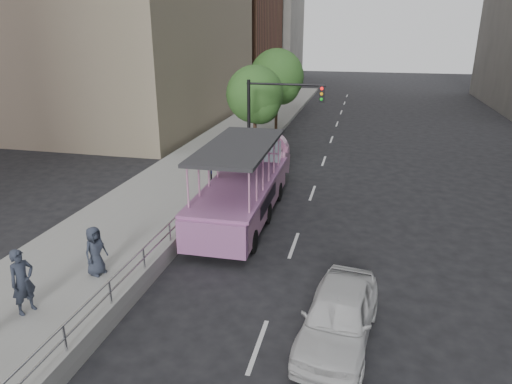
{
  "coord_description": "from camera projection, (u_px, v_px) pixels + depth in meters",
  "views": [
    {
      "loc": [
        3.21,
        -11.5,
        7.74
      ],
      "look_at": [
        -0.27,
        3.15,
        2.34
      ],
      "focal_mm": 32.0,
      "sensor_mm": 36.0,
      "label": 1
    }
  ],
  "objects": [
    {
      "name": "kerb_wall",
      "position": [
        171.0,
        245.0,
        16.19
      ],
      "size": [
        0.24,
        30.0,
        0.36
      ],
      "primitive_type": "cube",
      "color": "gray",
      "rests_on": "sidewalk"
    },
    {
      "name": "ground",
      "position": [
        241.0,
        299.0,
        13.84
      ],
      "size": [
        160.0,
        160.0,
        0.0
      ],
      "primitive_type": "plane",
      "color": "black"
    },
    {
      "name": "car",
      "position": [
        339.0,
        316.0,
        11.8
      ],
      "size": [
        2.25,
        4.51,
        1.48
      ],
      "primitive_type": "imported",
      "rotation": [
        0.0,
        0.0,
        -0.12
      ],
      "color": "silver",
      "rests_on": "ground"
    },
    {
      "name": "street_tree_near",
      "position": [
        256.0,
        97.0,
        27.86
      ],
      "size": [
        3.52,
        3.52,
        5.72
      ],
      "color": "#362318",
      "rests_on": "ground"
    },
    {
      "name": "pedestrian_far",
      "position": [
        95.0,
        251.0,
        14.43
      ],
      "size": [
        0.73,
        0.91,
        1.62
      ],
      "primitive_type": "imported",
      "rotation": [
        0.0,
        0.0,
        1.27
      ],
      "color": "#2B313F",
      "rests_on": "sidewalk"
    },
    {
      "name": "parking_sign",
      "position": [
        211.0,
        175.0,
        19.62
      ],
      "size": [
        0.25,
        0.62,
        2.9
      ],
      "color": "black",
      "rests_on": "ground"
    },
    {
      "name": "guardrail",
      "position": [
        169.0,
        228.0,
        15.97
      ],
      "size": [
        0.07,
        22.0,
        0.71
      ],
      "color": "#BCBCC1",
      "rests_on": "kerb_wall"
    },
    {
      "name": "duck_boat",
      "position": [
        247.0,
        184.0,
        20.15
      ],
      "size": [
        2.71,
        10.28,
        3.4
      ],
      "color": "black",
      "rests_on": "ground"
    },
    {
      "name": "sidewalk",
      "position": [
        186.0,
        180.0,
        24.2
      ],
      "size": [
        5.5,
        80.0,
        0.3
      ],
      "primitive_type": "cube",
      "color": "gray",
      "rests_on": "ground"
    },
    {
      "name": "street_tree_far",
      "position": [
        278.0,
        79.0,
        33.14
      ],
      "size": [
        3.97,
        3.97,
        6.45
      ],
      "color": "#362318",
      "rests_on": "ground"
    },
    {
      "name": "midrise_stone_b",
      "position": [
        248.0,
        14.0,
        72.55
      ],
      "size": [
        16.0,
        14.0,
        20.0
      ],
      "primitive_type": "cube",
      "color": "gray",
      "rests_on": "ground"
    },
    {
      "name": "traffic_signal",
      "position": [
        270.0,
        112.0,
        24.48
      ],
      "size": [
        4.2,
        0.32,
        5.2
      ],
      "color": "black",
      "rests_on": "ground"
    },
    {
      "name": "pedestrian_near",
      "position": [
        23.0,
        281.0,
        12.42
      ],
      "size": [
        0.65,
        0.8,
        1.9
      ],
      "primitive_type": "imported",
      "rotation": [
        0.0,
        0.0,
        1.25
      ],
      "color": "#2B313F",
      "rests_on": "sidewalk"
    }
  ]
}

